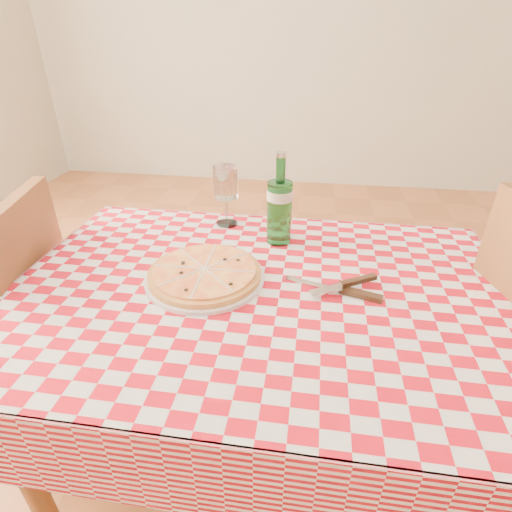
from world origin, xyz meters
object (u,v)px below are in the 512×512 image
Objects in this scene: dining_table at (260,318)px; water_bottle at (280,199)px; chair_far at (14,318)px; pizza_plate at (205,273)px; wine_glass at (226,196)px.

water_bottle is (0.02, 0.27, 0.24)m from dining_table.
chair_far is 2.93× the size of pizza_plate.
dining_table is 0.45m from wine_glass.
chair_far is 0.70m from pizza_plate.
pizza_plate is 1.59× the size of wine_glass.
dining_table is 1.29× the size of chair_far.
pizza_plate is 0.32m from water_bottle.
chair_far is at bearing 177.02° from dining_table.
chair_far is 0.79m from wine_glass.
dining_table is 5.99× the size of wine_glass.
dining_table is 4.27× the size of water_bottle.
dining_table is at bearing -65.68° from wine_glass.
dining_table is 0.81m from chair_far.
wine_glass is (-0.17, 0.37, 0.20)m from dining_table.
water_bottle is (0.17, 0.25, 0.12)m from pizza_plate.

